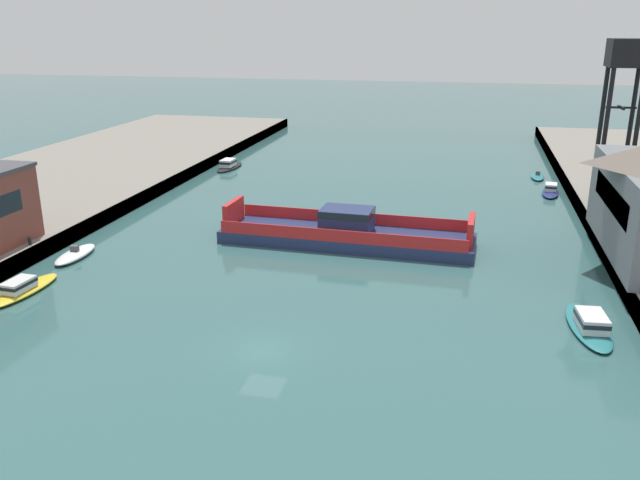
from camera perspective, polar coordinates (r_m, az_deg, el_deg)
ground_plane at (r=41.21m, az=-5.05°, el=-9.58°), size 400.00×400.00×0.00m
chain_ferry at (r=59.83m, az=2.34°, el=0.62°), size 23.32×6.94×3.35m
moored_boat_near_left at (r=60.29m, az=-20.56°, el=-1.17°), size 2.10×5.63×1.09m
moored_boat_near_right at (r=53.76m, az=-24.52°, el=-3.84°), size 2.41×7.16×1.25m
moored_boat_mid_left at (r=46.77m, az=22.47°, el=-6.76°), size 3.08×7.81×1.36m
moored_boat_mid_right at (r=82.23m, az=19.47°, el=4.10°), size 2.48×5.69×1.24m
moored_boat_far_left at (r=92.47m, az=-7.94°, el=6.50°), size 2.52×7.17×1.37m
moored_boat_far_right at (r=90.55m, az=18.44°, el=5.29°), size 1.86×4.91×0.91m
crane_tower at (r=71.71m, az=25.12°, el=12.99°), size 3.69×3.69×16.43m
bollard_left_aft at (r=60.42m, az=-23.99°, el=-0.02°), size 0.32×0.32×0.71m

